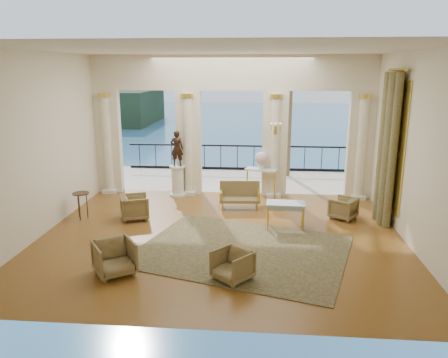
# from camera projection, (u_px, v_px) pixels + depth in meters

# --- Properties ---
(floor) EXTENTS (9.00, 9.00, 0.00)m
(floor) POSITION_uv_depth(u_px,v_px,m) (221.00, 237.00, 10.90)
(floor) COLOR #49240A
(floor) RESTS_ON ground
(room_walls) EXTENTS (9.00, 9.00, 9.00)m
(room_walls) POSITION_uv_depth(u_px,v_px,m) (216.00, 128.00, 9.11)
(room_walls) COLOR white
(room_walls) RESTS_ON ground
(arcade) EXTENTS (9.00, 0.56, 4.50)m
(arcade) POSITION_uv_depth(u_px,v_px,m) (232.00, 116.00, 13.95)
(arcade) COLOR beige
(arcade) RESTS_ON ground
(terrace) EXTENTS (10.00, 3.60, 0.10)m
(terrace) POSITION_uv_depth(u_px,v_px,m) (235.00, 181.00, 16.51)
(terrace) COLOR beige
(terrace) RESTS_ON ground
(balustrade) EXTENTS (9.00, 0.06, 1.03)m
(balustrade) POSITION_uv_depth(u_px,v_px,m) (237.00, 160.00, 17.94)
(balustrade) COLOR black
(balustrade) RESTS_ON terrace
(palm_tree) EXTENTS (2.00, 2.00, 4.50)m
(palm_tree) POSITION_uv_depth(u_px,v_px,m) (291.00, 68.00, 16.09)
(palm_tree) COLOR #4C3823
(palm_tree) RESTS_ON terrace
(headland) EXTENTS (22.00, 18.00, 6.00)m
(headland) POSITION_uv_depth(u_px,v_px,m) (96.00, 106.00, 81.68)
(headland) COLOR black
(headland) RESTS_ON sea
(sea) EXTENTS (160.00, 160.00, 0.00)m
(sea) POSITION_uv_depth(u_px,v_px,m) (255.00, 132.00, 70.30)
(sea) COLOR #26608D
(sea) RESTS_ON ground
(curtain) EXTENTS (0.33, 1.40, 4.09)m
(curtain) POSITION_uv_depth(u_px,v_px,m) (387.00, 149.00, 11.49)
(curtain) COLOR brown
(curtain) RESTS_ON ground
(window_frame) EXTENTS (0.04, 1.60, 3.40)m
(window_frame) POSITION_uv_depth(u_px,v_px,m) (395.00, 146.00, 11.46)
(window_frame) COLOR gold
(window_frame) RESTS_ON room_walls
(wall_sconce) EXTENTS (0.30, 0.11, 0.33)m
(wall_sconce) POSITION_uv_depth(u_px,v_px,m) (276.00, 129.00, 13.62)
(wall_sconce) COLOR gold
(wall_sconce) RESTS_ON arcade
(rug) EXTENTS (5.45, 4.76, 0.02)m
(rug) POSITION_uv_depth(u_px,v_px,m) (242.00, 250.00, 10.08)
(rug) COLOR #2B3217
(rug) RESTS_ON ground
(armchair_a) EXTENTS (1.03, 1.01, 0.78)m
(armchair_a) POSITION_uv_depth(u_px,v_px,m) (114.00, 256.00, 8.86)
(armchair_a) COLOR #4E4221
(armchair_a) RESTS_ON ground
(armchair_b) EXTENTS (0.91, 0.90, 0.68)m
(armchair_b) POSITION_uv_depth(u_px,v_px,m) (232.00, 264.00, 8.63)
(armchair_b) COLOR #4E4221
(armchair_b) RESTS_ON ground
(armchair_c) EXTENTS (0.86, 0.87, 0.66)m
(armchair_c) POSITION_uv_depth(u_px,v_px,m) (343.00, 207.00, 12.16)
(armchair_c) COLOR #4E4221
(armchair_c) RESTS_ON ground
(armchair_d) EXTENTS (0.90, 0.92, 0.75)m
(armchair_d) POSITION_uv_depth(u_px,v_px,m) (135.00, 206.00, 12.11)
(armchair_d) COLOR #4E4221
(armchair_d) RESTS_ON ground
(settee) EXTENTS (1.24, 0.60, 0.80)m
(settee) POSITION_uv_depth(u_px,v_px,m) (240.00, 195.00, 13.08)
(settee) COLOR #4E4221
(settee) RESTS_ON ground
(game_table) EXTENTS (1.02, 0.58, 0.69)m
(game_table) POSITION_uv_depth(u_px,v_px,m) (286.00, 205.00, 11.39)
(game_table) COLOR #96B1BB
(game_table) RESTS_ON ground
(pedestal) EXTENTS (0.55, 0.55, 1.01)m
(pedestal) POSITION_uv_depth(u_px,v_px,m) (178.00, 181.00, 14.30)
(pedestal) COLOR silver
(pedestal) RESTS_ON ground
(statue) EXTENTS (0.43, 0.29, 1.15)m
(statue) POSITION_uv_depth(u_px,v_px,m) (177.00, 148.00, 14.03)
(statue) COLOR black
(statue) RESTS_ON pedestal
(console_table) EXTENTS (1.07, 0.67, 0.95)m
(console_table) POSITION_uv_depth(u_px,v_px,m) (261.00, 174.00, 14.05)
(console_table) COLOR silver
(console_table) RESTS_ON ground
(urn) EXTENTS (0.42, 0.42, 0.55)m
(urn) POSITION_uv_depth(u_px,v_px,m) (261.00, 159.00, 13.93)
(urn) COLOR white
(urn) RESTS_ON console_table
(side_table) EXTENTS (0.45, 0.45, 0.74)m
(side_table) POSITION_uv_depth(u_px,v_px,m) (81.00, 196.00, 12.10)
(side_table) COLOR black
(side_table) RESTS_ON ground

